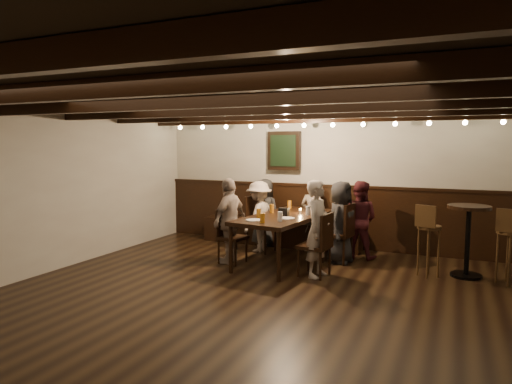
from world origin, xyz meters
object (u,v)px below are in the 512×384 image
at_px(person_bench_centre, 312,215).
at_px(person_bench_right, 359,219).
at_px(chair_left_near, 260,235).
at_px(bar_stool_left, 428,250).
at_px(bar_stool_right, 508,256).
at_px(person_bench_left, 264,212).
at_px(person_left_near, 259,216).
at_px(person_right_near, 341,222).
at_px(high_top_table, 468,230).
at_px(person_right_far, 318,229).
at_px(person_left_far, 230,221).
at_px(dining_table, 285,219).
at_px(chair_right_far, 315,257).
at_px(chair_right_near, 338,244).
at_px(chair_left_far, 232,246).

height_order(person_bench_centre, person_bench_right, person_bench_right).
height_order(chair_left_near, bar_stool_left, bar_stool_left).
xyz_separation_m(person_bench_right, bar_stool_right, (2.12, -0.64, -0.25)).
bearing_deg(person_bench_left, bar_stool_right, 174.60).
distance_m(person_left_near, bar_stool_left, 2.86).
relative_size(person_right_near, high_top_table, 1.27).
height_order(person_bench_left, person_right_near, person_right_near).
height_order(person_bench_right, person_right_far, person_right_far).
distance_m(person_bench_centre, person_left_far, 1.68).
bearing_deg(bar_stool_right, person_left_far, -157.37).
distance_m(chair_left_near, person_bench_centre, 0.99).
xyz_separation_m(dining_table, person_right_far, (0.69, -0.54, -0.01)).
xyz_separation_m(dining_table, bar_stool_left, (2.12, 0.09, -0.31)).
bearing_deg(person_right_near, chair_right_far, 178.03).
bearing_deg(person_bench_right, bar_stool_left, 155.38).
distance_m(chair_right_near, bar_stool_right, 2.37).
height_order(dining_table, bar_stool_right, bar_stool_right).
bearing_deg(person_bench_centre, bar_stool_left, 161.58).
distance_m(dining_table, chair_left_near, 0.94).
bearing_deg(chair_left_near, person_left_far, -1.88).
height_order(chair_left_near, person_right_near, person_right_near).
distance_m(chair_right_near, person_right_far, 0.98).
bearing_deg(person_bench_right, dining_table, 45.00).
height_order(person_bench_centre, bar_stool_left, person_bench_centre).
xyz_separation_m(person_left_far, person_right_far, (1.49, -0.18, 0.01)).
relative_size(person_bench_centre, bar_stool_left, 1.19).
bearing_deg(person_right_far, dining_table, 59.04).
relative_size(dining_table, person_bench_right, 1.66).
bearing_deg(person_right_far, person_left_far, 90.00).
xyz_separation_m(high_top_table, bar_stool_right, (0.50, -0.16, -0.29)).
height_order(person_bench_centre, person_left_far, person_left_far).
bearing_deg(bar_stool_right, person_left_near, -170.52).
height_order(chair_left_far, high_top_table, high_top_table).
distance_m(person_bench_left, person_bench_right, 1.80).
bearing_deg(chair_right_near, person_left_near, 90.00).
xyz_separation_m(bar_stool_left, bar_stool_right, (1.00, 0.05, 0.00)).
height_order(person_bench_left, person_right_far, person_right_far).
relative_size(chair_right_near, person_left_near, 0.76).
xyz_separation_m(person_bench_right, person_right_far, (-0.31, -1.32, 0.05)).
bearing_deg(person_bench_left, high_top_table, 175.34).
xyz_separation_m(dining_table, person_bench_centre, (0.13, 1.04, -0.08)).
height_order(chair_right_far, person_bench_left, person_bench_left).
xyz_separation_m(chair_left_far, person_bench_left, (-0.02, 1.36, 0.36)).
bearing_deg(person_right_far, chair_left_near, 58.53).
relative_size(chair_left_far, high_top_table, 0.84).
relative_size(chair_right_far, person_bench_centre, 0.74).
bearing_deg(bar_stool_left, person_left_far, -153.28).
height_order(chair_right_near, bar_stool_right, bar_stool_right).
xyz_separation_m(chair_left_near, person_left_near, (-0.03, 0.00, 0.32)).
bearing_deg(chair_left_near, person_right_far, 58.53).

